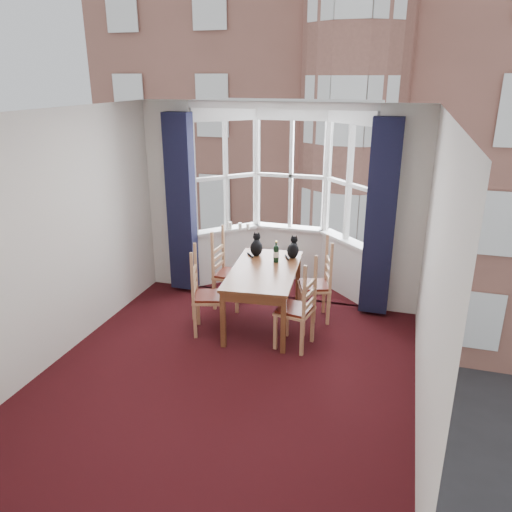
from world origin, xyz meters
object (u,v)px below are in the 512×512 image
at_px(chair_right_near, 302,312).
at_px(chair_left_far, 224,274).
at_px(chair_left_near, 202,298).
at_px(chair_right_far, 321,286).
at_px(dining_table, 264,275).
at_px(wine_bottle, 276,253).
at_px(candle_short, 240,226).
at_px(cat_left, 256,247).
at_px(candle_extra, 248,227).
at_px(candle_tall, 230,225).
at_px(cat_right, 293,249).

bearing_deg(chair_right_near, chair_left_far, 146.66).
bearing_deg(chair_left_near, chair_right_far, 29.67).
xyz_separation_m(dining_table, wine_bottle, (0.08, 0.30, 0.21)).
bearing_deg(chair_right_near, candle_short, 127.66).
xyz_separation_m(chair_left_far, chair_right_far, (1.38, -0.03, 0.00)).
height_order(chair_left_far, chair_right_near, same).
distance_m(chair_right_far, cat_left, 1.04).
bearing_deg(cat_left, dining_table, -62.66).
xyz_separation_m(chair_right_near, chair_right_far, (0.08, 0.82, 0.00)).
relative_size(chair_left_near, candle_short, 9.20).
distance_m(chair_right_near, wine_bottle, 1.05).
bearing_deg(candle_short, candle_extra, 9.56).
xyz_separation_m(chair_left_near, candle_tall, (-0.22, 1.70, 0.45)).
xyz_separation_m(chair_left_far, cat_left, (0.44, 0.13, 0.42)).
bearing_deg(dining_table, cat_right, 64.56).
bearing_deg(chair_left_near, candle_tall, 97.45).
relative_size(wine_bottle, candle_short, 2.92).
relative_size(cat_left, cat_right, 1.05).
xyz_separation_m(chair_left_far, wine_bottle, (0.77, -0.06, 0.42)).
xyz_separation_m(chair_left_far, candle_extra, (0.05, 0.93, 0.44)).
xyz_separation_m(chair_right_far, candle_tall, (-1.60, 0.91, 0.45)).
distance_m(cat_left, candle_short, 0.93).
relative_size(dining_table, chair_right_far, 1.77).
bearing_deg(chair_right_near, cat_left, 131.33).
distance_m(cat_left, candle_tall, 1.00).
bearing_deg(chair_right_far, chair_right_near, -95.89).
distance_m(chair_right_near, chair_right_far, 0.82).
relative_size(candle_tall, candle_extra, 1.19).
bearing_deg(candle_extra, dining_table, -63.86).
xyz_separation_m(chair_right_far, candle_extra, (-1.33, 0.96, 0.44)).
distance_m(chair_left_far, cat_right, 1.05).
bearing_deg(cat_right, cat_left, -173.41).
relative_size(candle_short, candle_extra, 1.10).
bearing_deg(cat_right, wine_bottle, -126.71).
xyz_separation_m(chair_left_far, candle_tall, (-0.22, 0.88, 0.45)).
bearing_deg(cat_left, cat_right, 6.59).
distance_m(wine_bottle, candle_tall, 1.36).
relative_size(chair_left_far, candle_short, 9.20).
distance_m(dining_table, candle_short, 1.49).
xyz_separation_m(chair_right_near, cat_right, (-0.35, 1.04, 0.41)).
distance_m(cat_right, candle_tall, 1.36).
height_order(dining_table, chair_right_far, chair_right_far).
relative_size(chair_left_far, wine_bottle, 3.15).
bearing_deg(wine_bottle, candle_short, 130.67).
bearing_deg(chair_left_near, wine_bottle, 45.01).
bearing_deg(chair_right_near, candle_tall, 131.19).
distance_m(candle_short, candle_extra, 0.12).
xyz_separation_m(dining_table, candle_tall, (-0.91, 1.24, 0.24)).
relative_size(dining_table, chair_right_near, 1.77).
height_order(chair_left_near, cat_left, cat_left).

